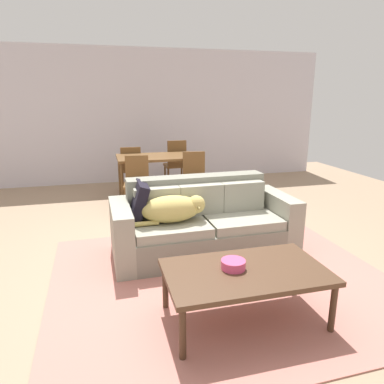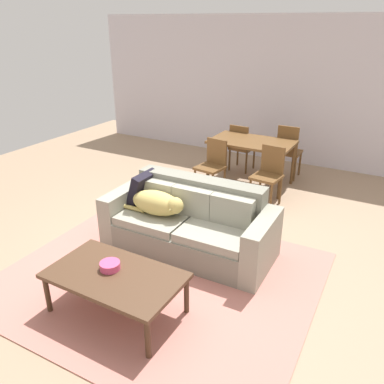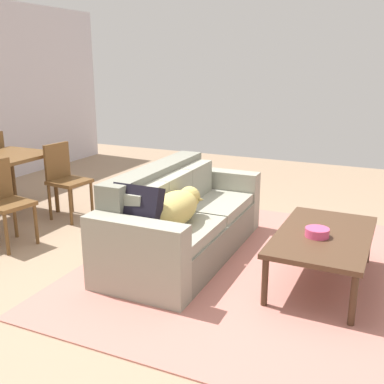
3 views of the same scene
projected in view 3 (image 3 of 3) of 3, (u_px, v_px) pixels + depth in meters
ground_plane at (183, 266)px, 4.12m from camera, size 10.00×10.00×0.00m
area_rug at (248, 266)px, 4.12m from camera, size 3.30×2.85×0.01m
couch at (181, 221)px, 4.31m from camera, size 2.04×0.90×0.84m
dog_on_left_cushion at (176, 208)px, 3.87m from camera, size 0.80×0.34×0.29m
throw_pillow_by_left_arm at (136, 212)px, 3.62m from camera, size 0.24×0.43×0.44m
coffee_table at (324, 238)px, 3.71m from camera, size 1.26×0.73×0.44m
bowl_on_coffee_table at (317, 232)px, 3.63m from camera, size 0.19×0.19×0.07m
dining_chair_near_left at (4, 199)px, 4.49m from camera, size 0.45×0.45×0.87m
dining_chair_near_right at (65, 177)px, 5.30m from camera, size 0.44×0.44×0.89m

